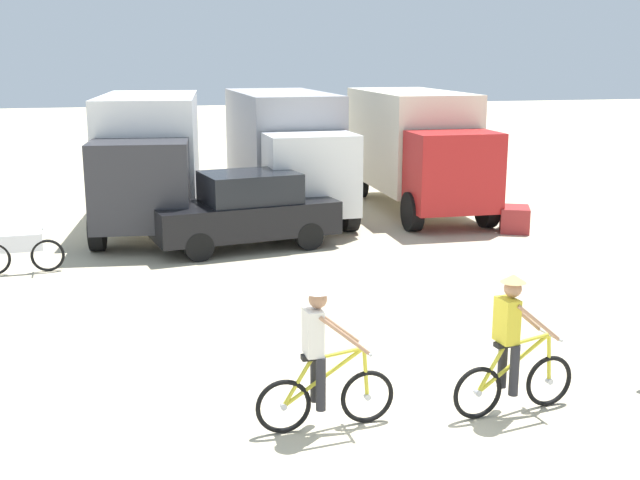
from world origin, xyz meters
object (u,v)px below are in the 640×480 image
at_px(sedan_parked, 246,210).
at_px(bicycle_spare, 21,255).
at_px(box_truck_avon_van, 149,154).
at_px(supply_crate, 514,219).
at_px(cyclist_orange_shirt, 321,363).
at_px(box_truck_cream_rv, 416,145).
at_px(box_truck_grey_hauler, 286,147).
at_px(cyclist_cowboy_hat, 512,350).

xyz_separation_m(sedan_parked, bicycle_spare, (-4.82, -1.15, -0.48)).
relative_size(box_truck_avon_van, sedan_parked, 1.56).
distance_m(box_truck_avon_van, sedan_parked, 3.86).
bearing_deg(box_truck_avon_van, supply_crate, -18.31).
distance_m(cyclist_orange_shirt, supply_crate, 12.01).
bearing_deg(cyclist_orange_shirt, bicycle_spare, 118.11).
distance_m(box_truck_cream_rv, supply_crate, 3.98).
xyz_separation_m(box_truck_avon_van, bicycle_spare, (-2.77, -4.26, -1.48)).
height_order(box_truck_grey_hauler, bicycle_spare, box_truck_grey_hauler).
bearing_deg(cyclist_orange_shirt, box_truck_cream_rv, 65.59).
xyz_separation_m(cyclist_orange_shirt, bicycle_spare, (-4.39, 8.21, -0.45)).
height_order(box_truck_grey_hauler, box_truck_cream_rv, same).
height_order(box_truck_cream_rv, cyclist_orange_shirt, box_truck_cream_rv).
relative_size(box_truck_grey_hauler, supply_crate, 7.46).
relative_size(box_truck_avon_van, supply_crate, 7.62).
xyz_separation_m(box_truck_cream_rv, cyclist_cowboy_hat, (-3.44, -13.01, -1.03)).
bearing_deg(supply_crate, sedan_parked, -178.69).
xyz_separation_m(cyclist_cowboy_hat, supply_crate, (4.90, 9.65, -0.53)).
height_order(cyclist_cowboy_hat, bicycle_spare, cyclist_cowboy_hat).
distance_m(box_truck_avon_van, supply_crate, 9.53).
bearing_deg(box_truck_grey_hauler, box_truck_avon_van, -168.96).
xyz_separation_m(box_truck_cream_rv, sedan_parked, (-5.41, -3.52, -0.99)).
bearing_deg(bicycle_spare, cyclist_orange_shirt, -61.89).
bearing_deg(box_truck_cream_rv, box_truck_avon_van, -176.89).
height_order(sedan_parked, bicycle_spare, sedan_parked).
bearing_deg(sedan_parked, box_truck_avon_van, 123.43).
bearing_deg(cyclist_orange_shirt, supply_crate, 52.48).
xyz_separation_m(box_truck_grey_hauler, box_truck_cream_rv, (3.71, -0.33, 0.00)).
bearing_deg(box_truck_cream_rv, cyclist_cowboy_hat, -104.80).
xyz_separation_m(box_truck_grey_hauler, bicycle_spare, (-6.52, -5.00, -1.48)).
xyz_separation_m(sedan_parked, supply_crate, (6.87, 0.16, -0.57)).
bearing_deg(box_truck_avon_van, cyclist_orange_shirt, -82.61).
relative_size(box_truck_avon_van, cyclist_orange_shirt, 3.82).
relative_size(box_truck_cream_rv, supply_crate, 7.42).
distance_m(cyclist_orange_shirt, cyclist_cowboy_hat, 2.41).
xyz_separation_m(sedan_parked, cyclist_cowboy_hat, (1.97, -9.49, -0.04)).
relative_size(box_truck_grey_hauler, cyclist_cowboy_hat, 3.74).
relative_size(cyclist_orange_shirt, bicycle_spare, 1.05).
height_order(box_truck_cream_rv, sedan_parked, box_truck_cream_rv).
bearing_deg(cyclist_cowboy_hat, bicycle_spare, 129.18).
bearing_deg(box_truck_grey_hauler, cyclist_cowboy_hat, -88.84).
height_order(box_truck_cream_rv, supply_crate, box_truck_cream_rv).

